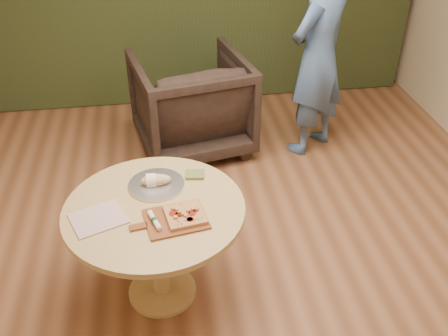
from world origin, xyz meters
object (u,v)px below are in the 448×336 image
Objects in this scene: flatbread_pizza at (185,215)px; serving_tray at (156,185)px; cutlery_roll at (154,220)px; armchair at (191,99)px; pedestal_table at (156,225)px; person_standing at (318,57)px; pizza_paddle at (174,220)px; bread_roll at (155,180)px.

flatbread_pizza is 0.38m from serving_tray.
cutlery_roll is 2.08m from armchair.
serving_tray is (0.02, 0.21, 0.15)m from pedestal_table.
armchair is (0.39, 1.87, -0.09)m from pedestal_table.
person_standing is (1.51, 1.48, 0.18)m from serving_tray.
cutlery_roll is (-0.00, -0.16, 0.17)m from pedestal_table.
serving_tray is 0.35× the size of armchair.
armchair reaches higher than serving_tray.
pedestal_table is 4.34× the size of flatbread_pizza.
person_standing reaches higher than armchair.
pizza_paddle is 2.39× the size of cutlery_roll.
serving_tray is 2.12m from person_standing.
serving_tray is at bearing 94.56° from pizza_paddle.
person_standing reaches higher than cutlery_roll.
person_standing is at bearing 32.18° from cutlery_roll.
pedestal_table is at bearing 66.72° from armchair.
pedestal_table is at bearing -93.49° from bread_roll.
pizza_paddle is at bearing 70.67° from armchair.
pizza_paddle is at bearing -9.91° from cutlery_roll.
bread_roll reaches higher than pizza_paddle.
pedestal_table is at bearing 142.74° from flatbread_pizza.
pedestal_table is 0.24m from pizza_paddle.
flatbread_pizza is (0.18, -0.13, 0.17)m from pedestal_table.
cutlery_roll is (-0.18, -0.03, 0.00)m from flatbread_pizza.
serving_tray is at bearing 84.15° from pedestal_table.
bread_roll is 2.12m from person_standing.
bread_roll is at bearing 7.19° from person_standing.
flatbread_pizza is at bearing -9.79° from cutlery_roll.
person_standing is (1.35, 1.82, 0.16)m from flatbread_pizza.
flatbread_pizza is 0.71× the size of serving_tray.
flatbread_pizza is at bearing -64.82° from bread_roll.
pizza_paddle is 2.04m from armchair.
bread_roll is (0.01, 0.38, 0.01)m from cutlery_roll.
flatbread_pizza is (0.06, 0.01, 0.02)m from pizza_paddle.
pizza_paddle is at bearing -75.82° from serving_tray.
cutlery_roll is (-0.11, -0.02, 0.02)m from pizza_paddle.
pedestal_table is 0.28m from flatbread_pizza.
pedestal_table is 0.23m from cutlery_roll.
bread_roll is at bearing 65.68° from armchair.
cutlery_roll reaches higher than pizza_paddle.
pizza_paddle is 0.45× the size of armchair.
pedestal_table is 0.26m from serving_tray.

